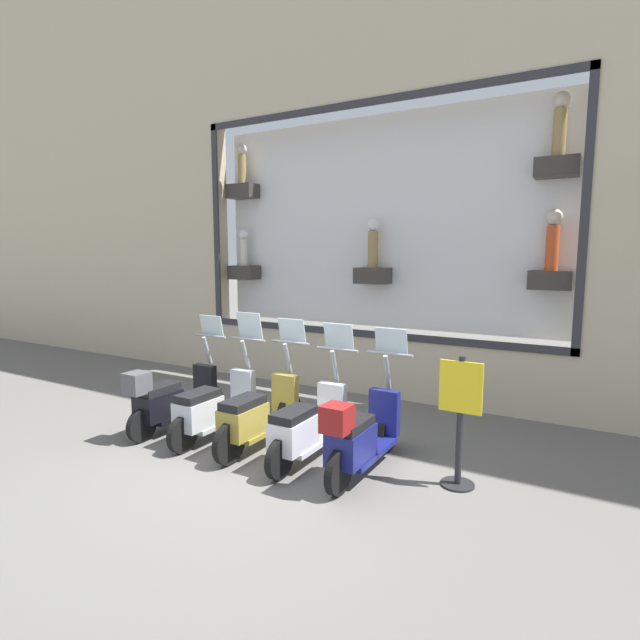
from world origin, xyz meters
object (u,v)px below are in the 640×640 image
object	(u,v)px
scooter_navy_0	(360,436)
scooter_black_4	(170,399)
scooter_olive_2	(257,416)
scooter_white_1	(306,427)
shop_sign_post	(460,419)
scooter_silver_3	(213,408)

from	to	relation	value
scooter_navy_0	scooter_black_4	size ratio (longest dim) A/B	1.01
scooter_navy_0	scooter_olive_2	bearing A→B (deg)	87.48
scooter_white_1	shop_sign_post	bearing A→B (deg)	-81.84
scooter_black_4	shop_sign_post	world-z (taller)	scooter_black_4
scooter_olive_2	scooter_black_4	size ratio (longest dim) A/B	1.01
scooter_black_4	shop_sign_post	bearing A→B (deg)	-85.39
scooter_black_4	scooter_olive_2	bearing A→B (deg)	-87.18
scooter_silver_3	scooter_black_4	bearing A→B (deg)	95.45
scooter_silver_3	scooter_black_4	xyz separation A→B (m)	(-0.07, 0.74, 0.03)
scooter_navy_0	scooter_black_4	distance (m)	2.94
scooter_white_1	scooter_silver_3	bearing A→B (deg)	89.91
scooter_olive_2	shop_sign_post	size ratio (longest dim) A/B	1.27
scooter_navy_0	shop_sign_post	size ratio (longest dim) A/B	1.27
scooter_navy_0	scooter_black_4	xyz separation A→B (m)	(-0.01, 2.94, -0.01)
scooter_navy_0	shop_sign_post	distance (m)	1.10
scooter_black_4	scooter_silver_3	bearing A→B (deg)	-84.55
scooter_white_1	scooter_olive_2	world-z (taller)	scooter_olive_2
scooter_silver_3	scooter_black_4	distance (m)	0.74
scooter_olive_2	scooter_silver_3	xyz separation A→B (m)	(-0.00, 0.74, -0.01)
scooter_white_1	scooter_black_4	size ratio (longest dim) A/B	1.00
scooter_black_4	shop_sign_post	size ratio (longest dim) A/B	1.26
scooter_silver_3	shop_sign_post	world-z (taller)	scooter_silver_3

